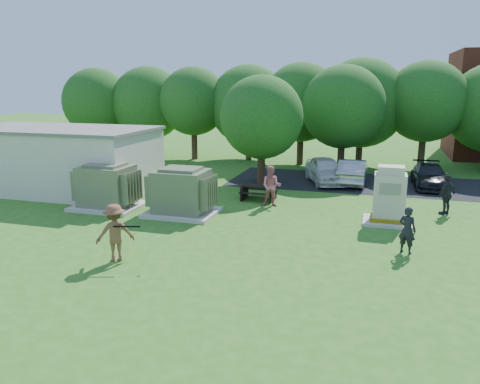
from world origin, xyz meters
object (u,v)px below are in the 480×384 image
(generator_cabinet, at_px, (389,199))
(transformer_right, at_px, (182,193))
(person_by_generator, at_px, (407,230))
(person_walking_right, at_px, (447,195))
(picnic_table, at_px, (259,191))
(batter, at_px, (115,233))
(car_silver_a, at_px, (352,171))
(transformer_left, at_px, (107,187))
(car_dark, at_px, (430,176))
(person_at_picnic, at_px, (271,186))
(car_white, at_px, (326,170))

(generator_cabinet, bearing_deg, transformer_right, -172.35)
(transformer_right, height_order, person_by_generator, transformer_right)
(person_by_generator, xyz_separation_m, person_walking_right, (1.87, 5.55, 0.07))
(picnic_table, distance_m, batter, 9.48)
(batter, distance_m, car_silver_a, 15.78)
(transformer_left, relative_size, batter, 1.59)
(car_dark, bearing_deg, generator_cabinet, -107.91)
(person_at_picnic, bearing_deg, transformer_right, -149.40)
(person_by_generator, bearing_deg, generator_cabinet, -54.50)
(generator_cabinet, distance_m, person_at_picnic, 5.36)
(transformer_right, height_order, batter, transformer_right)
(transformer_right, xyz_separation_m, car_white, (5.25, 8.45, -0.23))
(batter, bearing_deg, person_by_generator, 164.34)
(car_white, bearing_deg, generator_cabinet, -86.17)
(transformer_right, distance_m, picnic_table, 4.36)
(car_white, bearing_deg, transformer_right, -142.92)
(picnic_table, relative_size, car_silver_a, 0.40)
(generator_cabinet, bearing_deg, transformer_left, -174.63)
(person_walking_right, bearing_deg, car_dark, -136.28)
(car_silver_a, height_order, car_dark, car_silver_a)
(transformer_left, bearing_deg, car_white, 43.35)
(person_at_picnic, bearing_deg, transformer_left, -165.99)
(person_by_generator, relative_size, person_walking_right, 0.92)
(person_by_generator, xyz_separation_m, car_dark, (1.69, 11.25, -0.19))
(transformer_left, xyz_separation_m, car_dark, (14.59, 9.00, -0.35))
(person_at_picnic, distance_m, person_walking_right, 7.68)
(generator_cabinet, distance_m, person_walking_right, 3.24)
(car_silver_a, bearing_deg, person_walking_right, 129.16)
(person_at_picnic, xyz_separation_m, car_silver_a, (3.31, 6.20, -0.25))
(transformer_left, relative_size, picnic_table, 1.76)
(transformer_right, relative_size, person_walking_right, 1.70)
(transformer_right, relative_size, car_dark, 0.70)
(person_walking_right, height_order, car_silver_a, person_walking_right)
(batter, distance_m, person_by_generator, 9.67)
(person_by_generator, bearing_deg, car_dark, -72.38)
(batter, relative_size, person_by_generator, 1.16)
(transformer_right, bearing_deg, picnic_table, 53.63)
(person_at_picnic, height_order, car_dark, person_at_picnic)
(person_by_generator, bearing_deg, transformer_right, 12.39)
(person_by_generator, relative_size, person_at_picnic, 0.85)
(person_at_picnic, xyz_separation_m, car_dark, (7.45, 6.54, -0.33))
(transformer_right, bearing_deg, person_by_generator, -13.78)
(transformer_left, relative_size, person_at_picnic, 1.57)
(batter, relative_size, person_at_picnic, 0.99)
(car_white, bearing_deg, car_silver_a, -12.80)
(picnic_table, distance_m, car_white, 5.64)
(person_by_generator, bearing_deg, person_at_picnic, -13.14)
(person_walking_right, height_order, car_white, person_walking_right)
(person_walking_right, relative_size, car_white, 0.41)
(person_by_generator, height_order, car_white, person_by_generator)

